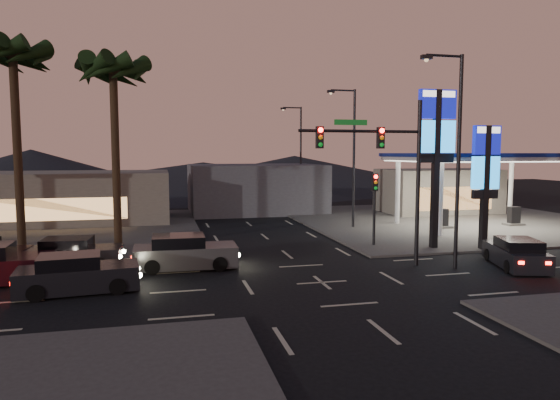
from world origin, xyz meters
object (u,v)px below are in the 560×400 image
object	(u,v)px
pylon_sign_tall	(436,137)
suv_station	(516,254)
pylon_sign_short	(486,168)
car_lane_a_front	(77,275)
traffic_signal_mast	(385,159)
car_lane_b_mid	(73,254)
car_lane_b_front	(184,253)
gas_station	(481,159)

from	to	relation	value
pylon_sign_tall	suv_station	size ratio (longest dim) A/B	1.96
pylon_sign_short	car_lane_a_front	xyz separation A→B (m)	(-20.89, -3.65, -3.95)
pylon_sign_short	traffic_signal_mast	distance (m)	7.69
car_lane_a_front	car_lane_b_mid	size ratio (longest dim) A/B	1.05
car_lane_a_front	car_lane_b_mid	world-z (taller)	car_lane_a_front
car_lane_b_front	suv_station	distance (m)	15.94
pylon_sign_short	suv_station	world-z (taller)	pylon_sign_short
pylon_sign_short	car_lane_a_front	bearing A→B (deg)	-170.09
traffic_signal_mast	car_lane_b_front	size ratio (longest dim) A/B	1.60
pylon_sign_tall	car_lane_a_front	xyz separation A→B (m)	(-18.39, -4.65, -5.69)
traffic_signal_mast	car_lane_a_front	world-z (taller)	traffic_signal_mast
pylon_sign_short	traffic_signal_mast	world-z (taller)	traffic_signal_mast
car_lane_a_front	car_lane_b_front	distance (m)	5.33
traffic_signal_mast	gas_station	bearing A→B (deg)	39.28
gas_station	pylon_sign_short	world-z (taller)	pylon_sign_short
pylon_sign_tall	suv_station	world-z (taller)	pylon_sign_tall
pylon_sign_short	car_lane_a_front	world-z (taller)	pylon_sign_short
traffic_signal_mast	pylon_sign_tall	bearing A→B (deg)	36.52
pylon_sign_tall	traffic_signal_mast	distance (m)	6.02
gas_station	suv_station	xyz separation A→B (m)	(-6.02, -11.49, -4.42)
suv_station	pylon_sign_tall	bearing A→B (deg)	106.50
car_lane_b_front	suv_station	bearing A→B (deg)	-12.59
pylon_sign_short	car_lane_b_front	size ratio (longest dim) A/B	1.40
traffic_signal_mast	car_lane_b_mid	xyz separation A→B (m)	(-14.50, 3.34, -4.55)
gas_station	car_lane_b_front	xyz separation A→B (m)	(-21.57, -8.02, -4.33)
traffic_signal_mast	car_lane_b_front	distance (m)	10.54
pylon_sign_tall	car_lane_b_front	world-z (taller)	pylon_sign_tall
traffic_signal_mast	suv_station	distance (m)	7.86
pylon_sign_short	gas_station	bearing A→B (deg)	56.31
traffic_signal_mast	car_lane_b_front	bearing A→B (deg)	167.94
pylon_sign_tall	pylon_sign_short	world-z (taller)	pylon_sign_tall
pylon_sign_short	car_lane_b_front	xyz separation A→B (m)	(-16.57, -0.52, -3.91)
car_lane_a_front	suv_station	world-z (taller)	car_lane_a_front
car_lane_a_front	traffic_signal_mast	bearing A→B (deg)	4.77
traffic_signal_mast	car_lane_a_front	xyz separation A→B (m)	(-13.65, -1.14, -4.52)
car_lane_b_front	car_lane_b_mid	xyz separation A→B (m)	(-5.17, 1.34, -0.07)
traffic_signal_mast	suv_station	bearing A→B (deg)	-13.37
gas_station	traffic_signal_mast	world-z (taller)	traffic_signal_mast
car_lane_b_mid	suv_station	distance (m)	21.27
car_lane_b_front	car_lane_b_mid	distance (m)	5.34
gas_station	car_lane_a_front	size ratio (longest dim) A/B	2.53
pylon_sign_short	suv_station	distance (m)	5.74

